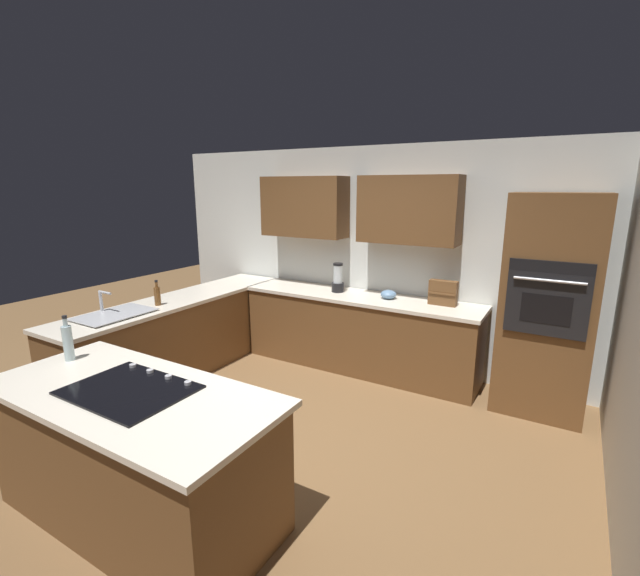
{
  "coord_description": "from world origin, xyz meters",
  "views": [
    {
      "loc": [
        -2.0,
        2.74,
        2.14
      ],
      "look_at": [
        0.09,
        -0.8,
        1.18
      ],
      "focal_mm": 24.4,
      "sensor_mm": 36.0,
      "label": 1
    }
  ],
  "objects": [
    {
      "name": "sink_unit",
      "position": [
        1.83,
        0.24,
        0.92
      ],
      "size": [
        0.46,
        0.7,
        0.23
      ],
      "color": "#515456",
      "rests_on": "countertop_side"
    },
    {
      "name": "dish_soap_bottle",
      "position": [
        1.77,
        -0.24,
        1.01
      ],
      "size": [
        0.07,
        0.07,
        0.27
      ],
      "color": "brown",
      "rests_on": "countertop_side"
    },
    {
      "name": "ground_plane",
      "position": [
        0.0,
        0.0,
        0.0
      ],
      "size": [
        14.0,
        14.0,
        0.0
      ],
      "primitive_type": "plane",
      "color": "brown"
    },
    {
      "name": "wall_back",
      "position": [
        0.07,
        -2.04,
        1.45
      ],
      "size": [
        6.0,
        0.44,
        2.6
      ],
      "color": "silver",
      "rests_on": "ground"
    },
    {
      "name": "countertop_side",
      "position": [
        1.82,
        -0.55,
        0.88
      ],
      "size": [
        0.64,
        2.94,
        0.04
      ],
      "primitive_type": "cube",
      "color": "silver",
      "rests_on": "lower_cabinets_side"
    },
    {
      "name": "wall_oven",
      "position": [
        -1.85,
        -1.72,
        1.05
      ],
      "size": [
        0.8,
        0.66,
        2.09
      ],
      "color": "brown",
      "rests_on": "ground"
    },
    {
      "name": "mixing_bowl",
      "position": [
        -0.25,
        -1.76,
        0.95
      ],
      "size": [
        0.18,
        0.18,
        0.1
      ],
      "primitive_type": "ellipsoid",
      "color": "#668CB2",
      "rests_on": "countertop_back"
    },
    {
      "name": "lower_cabinets_back",
      "position": [
        0.1,
        -1.72,
        0.43
      ],
      "size": [
        2.8,
        0.6,
        0.86
      ],
      "primitive_type": "cube",
      "color": "brown",
      "rests_on": "ground"
    },
    {
      "name": "island_top",
      "position": [
        0.29,
        1.2,
        0.88
      ],
      "size": [
        1.98,
        0.91,
        0.04
      ],
      "primitive_type": "cube",
      "color": "silver",
      "rests_on": "island_base"
    },
    {
      "name": "spice_rack",
      "position": [
        -0.85,
        -1.8,
        1.03
      ],
      "size": [
        0.29,
        0.11,
        0.27
      ],
      "color": "brown",
      "rests_on": "countertop_back"
    },
    {
      "name": "oil_bottle",
      "position": [
        1.09,
        1.1,
        1.04
      ],
      "size": [
        0.07,
        0.07,
        0.34
      ],
      "color": "silver",
      "rests_on": "island_top"
    },
    {
      "name": "countertop_back",
      "position": [
        0.1,
        -1.72,
        0.88
      ],
      "size": [
        2.84,
        0.64,
        0.04
      ],
      "primitive_type": "cube",
      "color": "silver",
      "rests_on": "lower_cabinets_back"
    },
    {
      "name": "blender",
      "position": [
        0.4,
        -1.76,
        1.05
      ],
      "size": [
        0.15,
        0.15,
        0.35
      ],
      "color": "black",
      "rests_on": "countertop_back"
    },
    {
      "name": "island_base",
      "position": [
        0.29,
        1.2,
        0.43
      ],
      "size": [
        1.9,
        0.83,
        0.86
      ],
      "primitive_type": "cube",
      "color": "brown",
      "rests_on": "ground"
    },
    {
      "name": "lower_cabinets_side",
      "position": [
        1.82,
        -0.55,
        0.43
      ],
      "size": [
        0.6,
        2.9,
        0.86
      ],
      "primitive_type": "cube",
      "color": "brown",
      "rests_on": "ground"
    },
    {
      "name": "cooktop",
      "position": [
        0.29,
        1.2,
        0.91
      ],
      "size": [
        0.76,
        0.56,
        0.03
      ],
      "color": "black",
      "rests_on": "island_top"
    }
  ]
}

